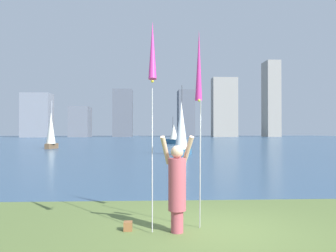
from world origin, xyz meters
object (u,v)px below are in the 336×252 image
kite_flag_left (152,56)px  sailboat_0 (181,130)px  bag (128,226)px  person (177,185)px  kite_flag_right (199,69)px  sailboat_4 (174,134)px  sailboat_2 (51,131)px

kite_flag_left → sailboat_0: 23.59m
kite_flag_left → bag: kite_flag_left is taller
kite_flag_left → person: bearing=41.1°
person → kite_flag_left: kite_flag_left is taller
kite_flag_right → bag: bearing=-170.6°
kite_flag_left → sailboat_4: kite_flag_left is taller
person → sailboat_2: size_ratio=0.38×
person → sailboat_4: sailboat_4 is taller
kite_flag_left → sailboat_2: 35.75m
sailboat_0 → sailboat_4: (0.85, 23.30, -0.63)m
person → kite_flag_right: bearing=54.8°
sailboat_2 → sailboat_4: sailboat_2 is taller
person → sailboat_2: bearing=123.8°
sailboat_0 → sailboat_2: size_ratio=1.11×
person → sailboat_0: bearing=99.3°
sailboat_2 → person: bearing=-70.7°
person → sailboat_2: 35.47m
kite_flag_left → kite_flag_right: (1.05, 0.90, -0.10)m
bag → kite_flag_right: bearing=9.4°
person → kite_flag_left: bearing=-124.4°
kite_flag_left → sailboat_0: bearing=83.6°
sailboat_0 → sailboat_2: 17.37m
person → sailboat_0: (2.09, 22.94, 1.15)m
kite_flag_right → sailboat_0: bearing=86.0°
kite_flag_right → sailboat_4: (2.41, 45.79, -2.00)m
kite_flag_left → kite_flag_right: 1.39m
kite_flag_left → bag: 3.61m
bag → sailboat_4: bearing=85.1°
kite_flag_left → bag: (-0.52, 0.64, -3.52)m
kite_flag_left → sailboat_4: bearing=85.8°
bag → sailboat_0: 23.06m
sailboat_0 → sailboat_2: bearing=142.7°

